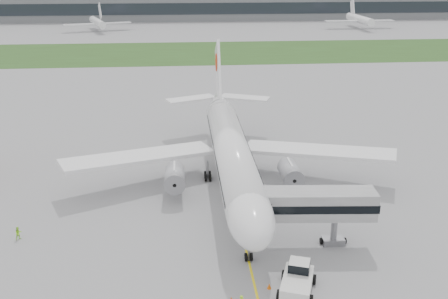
{
  "coord_description": "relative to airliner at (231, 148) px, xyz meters",
  "views": [
    {
      "loc": [
        -6.72,
        -61.11,
        30.36
      ],
      "look_at": [
        -1.2,
        2.0,
        6.59
      ],
      "focal_mm": 40.0,
      "sensor_mm": 36.0,
      "label": 1
    }
  ],
  "objects": [
    {
      "name": "ground",
      "position": [
        0.0,
        -4.87,
        -5.66
      ],
      "size": [
        600.0,
        600.0,
        0.0
      ],
      "primitive_type": "plane",
      "color": "gray",
      "rests_on": "ground"
    },
    {
      "name": "apron_markings",
      "position": [
        0.0,
        -9.87,
        -5.66
      ],
      "size": [
        70.0,
        70.0,
        0.04
      ],
      "primitive_type": null,
      "color": "yellow",
      "rests_on": "ground"
    },
    {
      "name": "grass_strip",
      "position": [
        0.0,
        115.13,
        -5.65
      ],
      "size": [
        600.0,
        50.0,
        0.02
      ],
      "primitive_type": "cube",
      "color": "#2B461A",
      "rests_on": "ground"
    },
    {
      "name": "terminal_building",
      "position": [
        0.0,
        225.0,
        1.34
      ],
      "size": [
        320.0,
        22.3,
        14.0
      ],
      "color": "slate",
      "rests_on": "ground"
    },
    {
      "name": "control_tower",
      "position": [
        -90.0,
        227.13,
        -5.66
      ],
      "size": [
        12.0,
        12.0,
        56.0
      ],
      "primitive_type": null,
      "color": "slate",
      "rests_on": "ground"
    },
    {
      "name": "airliner",
      "position": [
        0.0,
        0.0,
        0.0
      ],
      "size": [
        48.13,
        53.95,
        17.88
      ],
      "color": "white",
      "rests_on": "ground"
    },
    {
      "name": "pushback_tug",
      "position": [
        4.12,
        -25.32,
        -4.47
      ],
      "size": [
        4.7,
        5.71,
        2.58
      ],
      "rotation": [
        0.0,
        0.0,
        -0.34
      ],
      "color": "silver",
      "rests_on": "ground"
    },
    {
      "name": "jet_bridge",
      "position": [
        6.05,
        -17.63,
        -0.36
      ],
      "size": [
        15.63,
        4.45,
        7.16
      ],
      "rotation": [
        0.0,
        0.0,
        -0.08
      ],
      "color": "#A3A4A6",
      "rests_on": "ground"
    },
    {
      "name": "safety_cone_right",
      "position": [
        1.37,
        -25.01,
        -5.37
      ],
      "size": [
        0.43,
        0.43,
        0.59
      ],
      "primitive_type": "cone",
      "color": "#D95A0B",
      "rests_on": "ground"
    },
    {
      "name": "ground_crew_far",
      "position": [
        -26.18,
        -13.11,
        -4.86
      ],
      "size": [
        0.99,
        0.97,
        1.61
      ],
      "primitive_type": "imported",
      "rotation": [
        0.0,
        0.0,
        0.7
      ],
      "color": "#99ED27",
      "rests_on": "ground"
    },
    {
      "name": "distant_aircraft_left",
      "position": [
        -45.16,
        178.94,
        -5.66
      ],
      "size": [
        38.31,
        35.93,
        11.98
      ],
      "primitive_type": null,
      "rotation": [
        0.0,
        0.0,
        0.31
      ],
      "color": "white",
      "rests_on": "ground"
    },
    {
      "name": "distant_aircraft_right",
      "position": [
        81.32,
        178.06,
        -5.66
      ],
      "size": [
        34.41,
        30.5,
        12.95
      ],
      "primitive_type": null,
      "rotation": [
        0.0,
        0.0,
        0.02
      ],
      "color": "white",
      "rests_on": "ground"
    }
  ]
}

